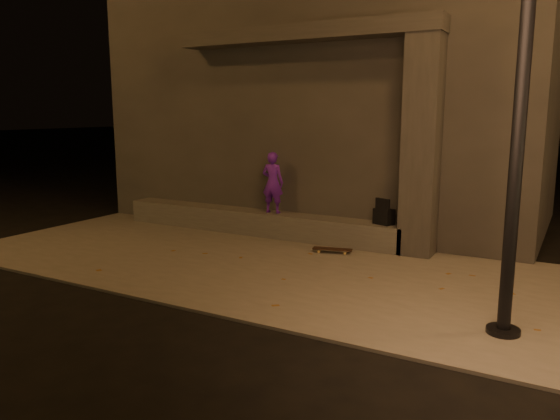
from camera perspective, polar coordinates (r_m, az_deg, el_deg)
The scene contains 9 objects.
ground at distance 7.04m, azimuth -8.23°, elevation -9.98°, with size 120.00×120.00×0.00m, color black.
sidewalk at distance 8.62m, azimuth -0.10°, elevation -5.91°, with size 11.00×4.40×0.04m, color #635F57.
building at distance 12.75m, azimuth 6.00°, elevation 11.08°, with size 9.00×5.10×5.22m.
ledge at distance 10.77m, azimuth -2.49°, elevation -1.28°, with size 6.00×0.55×0.45m, color #504E48.
column at distance 9.29m, azimuth 14.58°, elevation 6.36°, with size 0.55×0.55×3.60m, color #363331.
canopy at distance 10.19m, azimuth 2.53°, elevation 17.94°, with size 5.00×0.70×0.28m, color #363331.
skateboarder at distance 10.44m, azimuth -0.77°, elevation 2.89°, with size 0.43×0.28×1.18m, color #611CB8.
backpack at distance 9.60m, azimuth 10.80°, elevation -0.54°, with size 0.38×0.32×0.46m.
skateboard at distance 9.37m, azimuth 5.50°, elevation -4.12°, with size 0.69×0.33×0.07m.
Camera 1 is at (4.06, -5.21, 2.43)m, focal length 35.00 mm.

